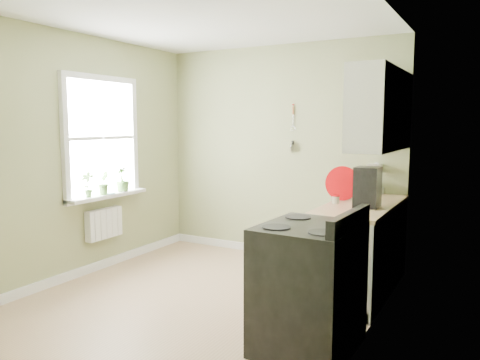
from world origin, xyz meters
The scene contains 21 objects.
floor centered at (0.00, 0.00, -0.01)m, with size 3.20×3.60×0.02m, color tan.
ceiling centered at (0.00, 0.00, 2.71)m, with size 3.20×3.60×0.02m, color white.
wall_back centered at (0.00, 1.81, 1.35)m, with size 3.20×0.02×2.70m, color #959B69.
wall_left centered at (-1.61, 0.00, 1.35)m, with size 0.02×3.60×2.70m, color #959B69.
wall_right centered at (1.61, 0.00, 1.35)m, with size 0.02×3.60×2.70m, color #959B69.
base_cabinets centered at (1.30, 1.00, 0.43)m, with size 0.60×1.60×0.87m, color silver.
countertop centered at (1.29, 1.00, 0.89)m, with size 0.64×1.60×0.04m, color tan.
upper_cabinets centered at (1.43, 1.10, 1.85)m, with size 0.35×1.40×0.80m, color silver.
window centered at (-1.58, 0.30, 1.55)m, with size 0.06×1.14×1.44m.
window_sill centered at (-1.51, 0.30, 0.88)m, with size 0.18×1.14×0.04m, color white.
radiator centered at (-1.54, 0.25, 0.55)m, with size 0.12×0.50×0.35m, color white.
wall_utensils centered at (0.20, 1.78, 1.56)m, with size 0.02×0.14×0.58m.
stove centered at (1.28, -0.45, 0.49)m, with size 0.73×0.81×1.09m.
stand_mixer centered at (1.24, 1.74, 1.07)m, with size 0.20×0.33×0.39m.
kettle centered at (1.06, 1.22, 1.00)m, with size 0.18×0.11×0.18m.
coffee_maker centered at (1.38, 0.83, 1.10)m, with size 0.22×0.25×0.39m.
red_tray centered at (1.05, 1.10, 1.09)m, with size 0.36×0.36×0.02m, color #A10509.
jar centered at (1.05, 0.89, 0.95)m, with size 0.08×0.08×0.08m.
plant_a centered at (-1.50, -0.01, 1.05)m, with size 0.15×0.10×0.29m, color #4B7733.
plant_b centered at (-1.50, 0.22, 1.04)m, with size 0.15×0.12×0.28m, color #4B7733.
plant_c centered at (-1.50, 0.54, 1.05)m, with size 0.17×0.17×0.30m, color #4B7733.
Camera 1 is at (2.48, -3.68, 1.71)m, focal length 35.00 mm.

